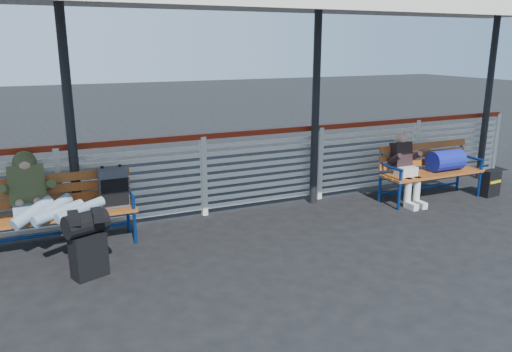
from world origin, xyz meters
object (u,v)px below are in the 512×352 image
traveler_man (48,205)px  suitcase_side (490,183)px  luggage_stack (88,242)px  bench_right (438,163)px  bench_left (80,198)px  companion_person (405,167)px

traveler_man → suitcase_side: size_ratio=3.64×
luggage_stack → bench_right: 5.67m
bench_right → luggage_stack: bearing=-173.1°
bench_left → bench_right: bench_left is taller
bench_right → companion_person: bearing=-179.5°
bench_right → traveler_man: bearing=179.9°
luggage_stack → traveler_man: traveler_man is taller
companion_person → bench_right: bearing=0.5°
bench_right → traveler_man: 5.97m
bench_left → bench_right: size_ratio=1.00×
traveler_man → suitcase_side: bearing=-2.6°
bench_right → suitcase_side: bearing=-18.3°
luggage_stack → bench_right: bearing=-14.1°
luggage_stack → companion_person: companion_person is taller
traveler_man → suitcase_side: traveler_man is taller
suitcase_side → bench_right: bearing=155.3°
bench_left → bench_right: 5.60m
traveler_man → bench_right: bearing=-0.1°
luggage_stack → suitcase_side: bearing=-17.7°
companion_person → bench_left: bearing=175.9°
bench_left → traveler_man: (-0.38, -0.34, 0.07)m
bench_left → companion_person: (4.91, -0.35, -0.02)m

